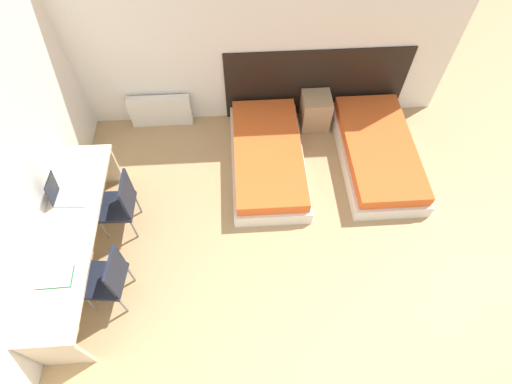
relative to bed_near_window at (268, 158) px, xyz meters
name	(u,v)px	position (x,y,z in m)	size (l,w,h in m)	color
wall_back	(247,36)	(-0.21, 1.03, 1.17)	(5.61, 0.05, 2.70)	white
wall_left	(14,175)	(-2.54, -1.01, 1.17)	(0.05, 5.03, 2.70)	white
headboard_panel	(316,84)	(0.76, 1.00, 0.39)	(2.59, 0.03, 1.13)	black
bed_near_window	(268,158)	(0.00, 0.00, 0.00)	(0.97, 1.93, 0.37)	silver
bed_near_door	(377,152)	(1.51, 0.00, 0.00)	(0.97, 1.93, 0.37)	silver
nightstand	(315,111)	(0.76, 0.76, 0.08)	(0.41, 0.40, 0.52)	tan
radiator	(161,111)	(-1.50, 0.91, 0.07)	(0.89, 0.12, 0.50)	silver
desk	(73,237)	(-2.22, -1.29, 0.40)	(0.58, 2.35, 0.72)	beige
chair_near_laptop	(120,203)	(-1.79, -0.83, 0.32)	(0.43, 0.43, 0.92)	black
chair_near_notebook	(109,278)	(-1.79, -1.75, 0.32)	(0.46, 0.46, 0.92)	black
laptop	(65,195)	(-2.30, -0.88, 0.62)	(0.36, 0.26, 0.36)	silver
open_notebook	(55,277)	(-2.23, -1.81, 0.55)	(0.35, 0.23, 0.02)	#236B3D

